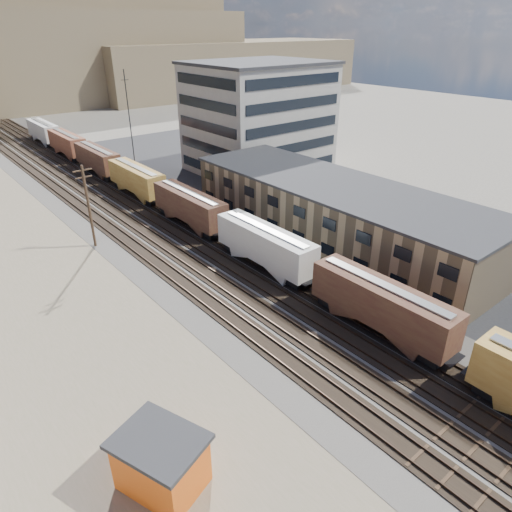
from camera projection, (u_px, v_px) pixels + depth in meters
ground at (459, 417)px, 31.14m from camera, size 300.00×300.00×0.00m
ballast_bed at (131, 211)px, 65.48m from camera, size 18.00×200.00×0.06m
asphalt_lot at (314, 205)px, 67.65m from camera, size 26.00×120.00×0.04m
rail_tracks at (128, 211)px, 65.13m from camera, size 11.40×200.00×0.24m
freight_train at (161, 191)px, 64.75m from camera, size 3.00×119.74×4.46m
warehouse at (334, 212)px, 55.15m from camera, size 12.40×40.40×7.25m
office_tower at (259, 117)px, 80.53m from camera, size 22.60×18.60×18.45m
utility_pole_north at (88, 205)px, 52.77m from camera, size 2.20×0.32×10.00m
radio_mast at (131, 130)px, 71.62m from camera, size 1.20×0.16×18.00m
maintenance_shed at (161, 462)px, 25.82m from camera, size 5.31×5.99×3.64m
parked_car_blue at (254, 175)px, 78.49m from camera, size 6.04×5.47×1.56m
parked_car_far at (336, 178)px, 76.97m from camera, size 2.04×4.57×1.53m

